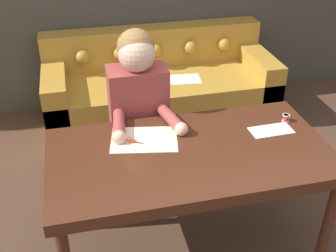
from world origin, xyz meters
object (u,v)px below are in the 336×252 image
object	(u,v)px
dining_table	(190,162)
person	(139,121)
couch	(159,88)
thread_spool	(286,118)
scissors	(135,142)

from	to	relation	value
dining_table	person	world-z (taller)	person
couch	person	xyz separation A→B (m)	(-0.38, -1.15, 0.37)
dining_table	thread_spool	size ratio (longest dim) A/B	34.44
thread_spool	scissors	bearing A→B (deg)	-178.66
person	thread_spool	distance (m)	0.93
thread_spool	dining_table	bearing A→B (deg)	-165.37
couch	person	size ratio (longest dim) A/B	1.63
dining_table	scissors	world-z (taller)	scissors
thread_spool	person	bearing A→B (deg)	156.20
dining_table	person	distance (m)	0.58
couch	scissors	distance (m)	1.68
dining_table	scissors	size ratio (longest dim) A/B	8.25
person	dining_table	bearing A→B (deg)	-70.57
dining_table	couch	distance (m)	1.75
scissors	dining_table	bearing A→B (deg)	-27.82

